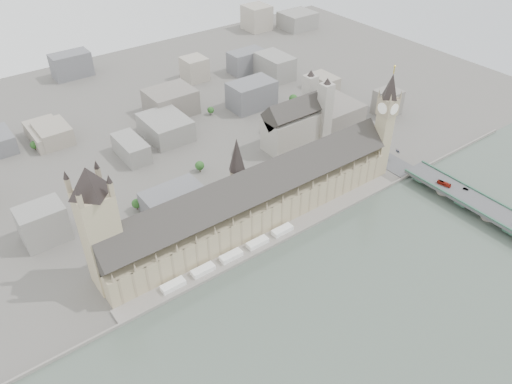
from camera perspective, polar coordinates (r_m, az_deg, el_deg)
ground at (r=406.01m, az=1.28°, el=-4.84°), size 900.00×900.00×0.00m
river_thames at (r=336.55m, az=19.82°, el=-19.66°), size 600.00×600.00×0.00m
embankment_wall at (r=396.36m, az=2.61°, el=-5.83°), size 600.00×1.50×3.00m
river_terrace at (r=400.98m, az=1.94°, el=-5.30°), size 270.00×15.00×2.00m
terrace_tents at (r=381.99m, az=-2.86°, el=-7.31°), size 118.00×7.00×4.00m
palace_of_westminster at (r=403.68m, az=-0.39°, el=-0.94°), size 265.00×40.73×55.44m
elizabeth_tower at (r=460.49m, az=14.61°, el=8.15°), size 17.00×17.00×107.50m
victoria_tower at (r=346.62m, az=-17.56°, el=-3.46°), size 30.00×30.00×100.00m
central_tower at (r=382.75m, az=-2.18°, el=3.16°), size 13.00×13.00×48.00m
westminster_bridge at (r=464.11m, az=24.35°, el=-1.78°), size 25.00×325.00×10.25m
westminster_abbey at (r=510.48m, az=4.69°, el=7.97°), size 68.00×36.00×64.00m
city_skyline_inland at (r=576.23m, az=-13.98°, el=9.81°), size 720.00×360.00×38.00m
park_trees at (r=435.26m, az=-4.59°, el=-0.41°), size 110.00×30.00×15.00m
red_bus_north at (r=470.98m, az=20.69°, el=0.90°), size 5.39×12.57×3.41m
car_silver at (r=472.90m, az=22.85°, el=0.33°), size 3.13×4.84×1.51m
car_approach at (r=506.44m, az=15.90°, el=4.50°), size 4.35×6.05×1.63m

